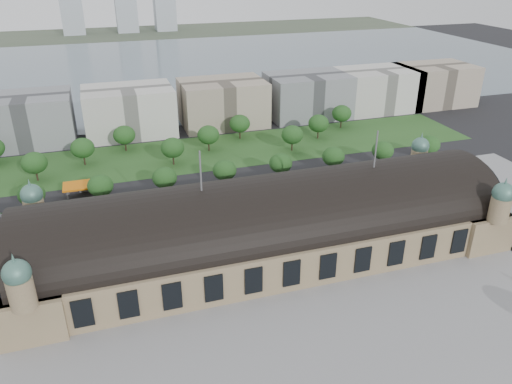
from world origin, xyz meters
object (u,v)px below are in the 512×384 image
object	(u,v)px
bus_west	(242,207)
parked_car_6	(177,227)
parked_car_3	(74,243)
bus_mid	(278,206)
traffic_car_3	(140,216)
traffic_car_2	(14,236)
traffic_car_6	(420,174)
parked_car_4	(70,249)
parked_car_5	(194,230)
bus_east	(317,200)
petrol_station	(85,185)
parked_car_2	(113,241)
traffic_car_4	(229,204)
parked_car_0	(1,254)
parked_car_1	(58,248)

from	to	relation	value
bus_west	parked_car_6	bearing A→B (deg)	108.73
parked_car_3	bus_mid	xyz separation A→B (m)	(71.77, 2.80, 0.78)
traffic_car_3	parked_car_3	world-z (taller)	traffic_car_3
traffic_car_2	parked_car_6	size ratio (longest dim) A/B	0.92
traffic_car_6	parked_car_4	size ratio (longest dim) A/B	1.17
traffic_car_6	parked_car_6	distance (m)	107.95
parked_car_5	bus_east	bearing A→B (deg)	64.65
petrol_station	traffic_car_3	bearing A→B (deg)	-57.52
traffic_car_2	parked_car_5	distance (m)	59.86
petrol_station	parked_car_2	distance (m)	43.46
traffic_car_4	parked_car_6	xyz separation A→B (m)	(-21.87, -11.75, 0.02)
parked_car_0	parked_car_5	size ratio (longest dim) A/B	0.81
traffic_car_3	parked_car_4	size ratio (longest dim) A/B	1.23
traffic_car_3	petrol_station	bearing A→B (deg)	39.83
parked_car_0	parked_car_2	bearing A→B (deg)	57.60
bus_west	bus_east	size ratio (longest dim) A/B	0.88
traffic_car_3	bus_mid	distance (m)	50.41
traffic_car_6	parked_car_0	distance (m)	163.18
parked_car_0	parked_car_5	bearing A→B (deg)	58.39
parked_car_3	parked_car_5	size ratio (longest dim) A/B	0.78
traffic_car_2	traffic_car_4	size ratio (longest dim) A/B	1.11
parked_car_4	parked_car_5	bearing A→B (deg)	57.94
petrol_station	bus_west	distance (m)	64.51
traffic_car_4	bus_west	world-z (taller)	bus_west
petrol_station	traffic_car_2	world-z (taller)	petrol_station
traffic_car_2	parked_car_4	bearing A→B (deg)	54.29
traffic_car_2	bus_west	bearing A→B (deg)	88.73
parked_car_3	traffic_car_6	bearing A→B (deg)	66.29
traffic_car_4	parked_car_4	bearing A→B (deg)	-70.46
petrol_station	traffic_car_6	distance (m)	139.09
traffic_car_3	parked_car_0	distance (m)	45.70
parked_car_1	bus_mid	world-z (taller)	bus_mid
traffic_car_6	bus_west	world-z (taller)	bus_west
parked_car_3	bus_west	distance (m)	59.18
traffic_car_4	parked_car_0	xyz separation A→B (m)	(-77.40, -11.75, -0.06)
parked_car_1	parked_car_4	xyz separation A→B (m)	(3.46, -1.29, 0.04)
traffic_car_3	parked_car_1	xyz separation A→B (m)	(-27.05, -13.82, -0.10)
petrol_station	parked_car_1	distance (m)	43.13
parked_car_1	bus_east	size ratio (longest dim) A/B	0.37
bus_mid	bus_west	bearing A→B (deg)	76.32
bus_east	parked_car_1	bearing A→B (deg)	87.01
petrol_station	parked_car_1	xyz separation A→B (m)	(-9.04, -42.11, -2.28)
bus_west	bus_mid	size ratio (longest dim) A/B	1.09
petrol_station	parked_car_0	xyz separation A→B (m)	(-26.09, -40.28, -2.27)
parked_car_4	bus_east	size ratio (longest dim) A/B	0.33
petrol_station	parked_car_6	distance (m)	49.94
petrol_station	parked_car_6	bearing A→B (deg)	-53.84
parked_car_0	bus_mid	xyz separation A→B (m)	(93.65, 2.80, 0.78)
traffic_car_3	parked_car_0	world-z (taller)	traffic_car_3
traffic_car_2	bus_west	xyz separation A→B (m)	(78.18, -4.85, 0.91)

